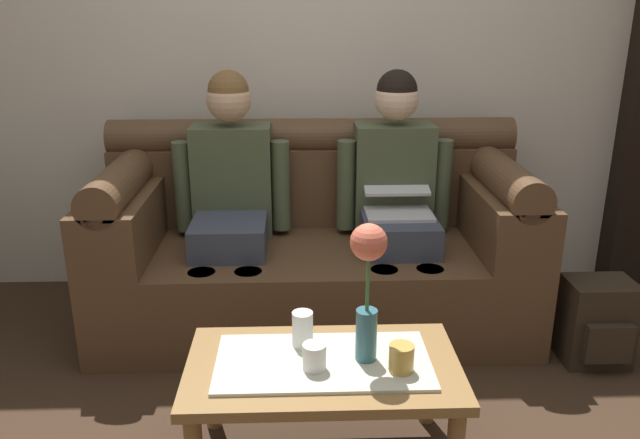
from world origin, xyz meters
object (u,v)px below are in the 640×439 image
object	(u,v)px
cup_far_center	(303,329)
backpack_right	(597,323)
cup_near_left	(314,357)
person_left	(231,193)
cup_near_right	(401,358)
couch	(314,247)
person_right	(396,191)
coffee_table	(323,376)
flower_vase	(368,276)

from	to	relation	value
cup_far_center	backpack_right	xyz separation A→B (m)	(1.29, 0.51, -0.27)
cup_near_left	cup_far_center	size ratio (longest dim) A/B	0.71
person_left	cup_near_right	distance (m)	1.33
couch	cup_near_right	size ratio (longest dim) A/B	22.46
person_right	cup_near_right	world-z (taller)	person_right
cup_near_right	cup_far_center	size ratio (longest dim) A/B	0.73
person_right	cup_near_right	xyz separation A→B (m)	(-0.15, -1.15, -0.21)
cup_far_center	backpack_right	distance (m)	1.42
cup_near_left	cup_near_right	distance (m)	0.28
cup_near_left	backpack_right	size ratio (longest dim) A/B	0.23
coffee_table	cup_far_center	world-z (taller)	cup_far_center
coffee_table	cup_near_left	world-z (taller)	cup_near_left
couch	cup_near_left	world-z (taller)	couch
person_left	cup_near_left	distance (m)	1.21
person_left	backpack_right	bearing A→B (deg)	-16.07
person_right	backpack_right	size ratio (longest dim) A/B	3.22
cup_near_right	backpack_right	world-z (taller)	cup_near_right
person_left	flower_vase	world-z (taller)	person_left
person_right	cup_near_left	bearing A→B (deg)	-110.62
coffee_table	backpack_right	world-z (taller)	coffee_table
person_left	flower_vase	distance (m)	1.20
couch	cup_far_center	distance (m)	0.99
person_left	coffee_table	xyz separation A→B (m)	(0.39, -1.08, -0.32)
flower_vase	coffee_table	bearing A→B (deg)	-177.97
person_right	flower_vase	distance (m)	1.10
person_left	coffee_table	bearing A→B (deg)	-69.91
coffee_table	cup_near_right	world-z (taller)	cup_near_right
couch	backpack_right	distance (m)	1.33
flower_vase	backpack_right	bearing A→B (deg)	29.18
flower_vase	cup_far_center	xyz separation A→B (m)	(-0.21, 0.10, -0.24)
person_left	flower_vase	xyz separation A→B (m)	(0.54, -1.07, 0.04)
cup_near_right	couch	bearing A→B (deg)	102.09
person_left	coffee_table	size ratio (longest dim) A/B	1.35
flower_vase	cup_far_center	bearing A→B (deg)	155.18
cup_near_right	cup_far_center	bearing A→B (deg)	151.34
coffee_table	cup_near_left	size ratio (longest dim) A/B	10.29
flower_vase	cup_far_center	distance (m)	0.33
person_left	cup_far_center	size ratio (longest dim) A/B	9.86
couch	cup_far_center	bearing A→B (deg)	-93.85
couch	person_right	world-z (taller)	person_right
cup_near_left	cup_far_center	world-z (taller)	cup_far_center
coffee_table	couch	bearing A→B (deg)	90.00
person_left	cup_far_center	xyz separation A→B (m)	(0.33, -0.98, -0.20)
coffee_table	cup_near_right	xyz separation A→B (m)	(0.25, -0.07, 0.11)
flower_vase	cup_near_right	size ratio (longest dim) A/B	5.20
flower_vase	couch	bearing A→B (deg)	97.48
person_left	cup_near_right	world-z (taller)	person_left
person_right	cup_near_right	bearing A→B (deg)	-97.35
coffee_table	flower_vase	world-z (taller)	flower_vase
person_right	flower_vase	xyz separation A→B (m)	(-0.25, -1.07, 0.04)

